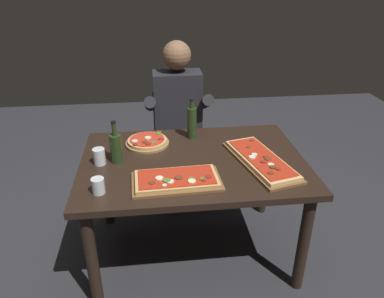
{
  "coord_description": "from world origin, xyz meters",
  "views": [
    {
      "loc": [
        -0.24,
        -1.99,
        1.84
      ],
      "look_at": [
        0.0,
        0.05,
        0.79
      ],
      "focal_mm": 34.11,
      "sensor_mm": 36.0,
      "label": 1
    }
  ],
  "objects": [
    {
      "name": "dining_table",
      "position": [
        0.0,
        0.0,
        0.64
      ],
      "size": [
        1.4,
        0.96,
        0.74
      ],
      "color": "black",
      "rests_on": "ground_plane"
    },
    {
      "name": "pizza_rectangular_front",
      "position": [
        -0.12,
        -0.26,
        0.76
      ],
      "size": [
        0.51,
        0.28,
        0.05
      ],
      "color": "brown",
      "rests_on": "dining_table"
    },
    {
      "name": "wine_bottle_dark",
      "position": [
        -0.47,
        0.03,
        0.84
      ],
      "size": [
        0.07,
        0.07,
        0.27
      ],
      "color": "#233819",
      "rests_on": "dining_table"
    },
    {
      "name": "tumbler_near_camera",
      "position": [
        -0.57,
        0.01,
        0.79
      ],
      "size": [
        0.07,
        0.07,
        0.1
      ],
      "color": "silver",
      "rests_on": "dining_table"
    },
    {
      "name": "ground_plane",
      "position": [
        0.0,
        0.0,
        0.0
      ],
      "size": [
        6.4,
        6.4,
        0.0
      ],
      "primitive_type": "plane",
      "color": "#2D2D33"
    },
    {
      "name": "diner_chair",
      "position": [
        -0.03,
        0.86,
        0.49
      ],
      "size": [
        0.44,
        0.44,
        0.87
      ],
      "color": "black",
      "rests_on": "ground_plane"
    },
    {
      "name": "pizza_round_far",
      "position": [
        -0.28,
        0.25,
        0.76
      ],
      "size": [
        0.29,
        0.29,
        0.05
      ],
      "color": "olive",
      "rests_on": "dining_table"
    },
    {
      "name": "tumbler_far_side",
      "position": [
        -0.55,
        -0.31,
        0.78
      ],
      "size": [
        0.07,
        0.07,
        0.09
      ],
      "color": "silver",
      "rests_on": "dining_table"
    },
    {
      "name": "oil_bottle_amber",
      "position": [
        0.03,
        0.33,
        0.86
      ],
      "size": [
        0.06,
        0.06,
        0.29
      ],
      "color": "#233819",
      "rests_on": "dining_table"
    },
    {
      "name": "pizza_rectangular_left",
      "position": [
        0.41,
        -0.09,
        0.76
      ],
      "size": [
        0.38,
        0.66,
        0.05
      ],
      "color": "brown",
      "rests_on": "dining_table"
    },
    {
      "name": "seated_diner",
      "position": [
        -0.03,
        0.74,
        0.74
      ],
      "size": [
        0.53,
        0.41,
        1.33
      ],
      "color": "#23232D",
      "rests_on": "ground_plane"
    }
  ]
}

